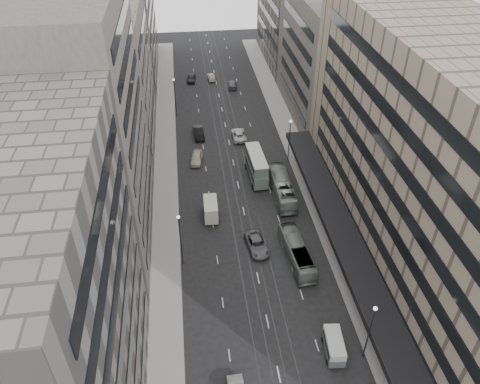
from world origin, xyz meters
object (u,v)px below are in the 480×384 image
bus_far (282,187)px  vw_microbus (334,345)px  double_decker (256,166)px  sedan_2 (257,244)px  panel_van (211,209)px  bus_near (297,252)px

bus_far → vw_microbus: bearing=90.2°
bus_far → double_decker: (-3.31, 5.41, 0.90)m
double_decker → vw_microbus: (3.21, -34.81, -1.19)m
double_decker → sedan_2: bearing=-101.1°
double_decker → panel_van: double_decker is taller
bus_far → double_decker: bearing=-58.1°
bus_near → bus_far: bus_far is taller
double_decker → panel_van: 12.68m
bus_near → sedan_2: 5.77m
bus_near → panel_van: 15.15m
bus_near → bus_far: size_ratio=0.90×
bus_far → sedan_2: bearing=63.7°
bus_far → vw_microbus: bus_far is taller
double_decker → sedan_2: double_decker is taller
bus_near → sedan_2: bus_near is taller
bus_far → vw_microbus: size_ratio=2.56×
bus_near → sedan_2: size_ratio=1.84×
bus_far → panel_van: bearing=19.3°
sedan_2 → bus_near: bearing=-37.2°
double_decker → bus_near: bearing=-85.9°
bus_near → panel_van: size_ratio=2.25×
vw_microbus → sedan_2: (-5.79, 17.66, -0.52)m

